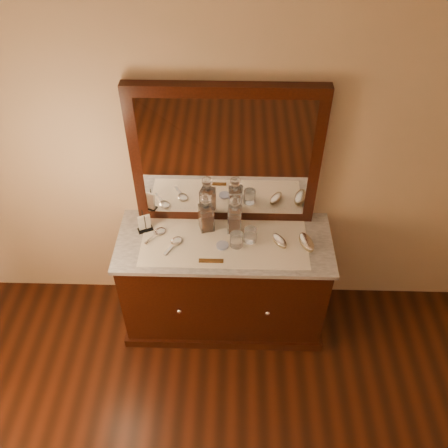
{
  "coord_description": "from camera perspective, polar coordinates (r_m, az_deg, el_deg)",
  "views": [
    {
      "loc": [
        0.06,
        -0.25,
        3.09
      ],
      "look_at": [
        0.0,
        1.85,
        1.1
      ],
      "focal_mm": 37.91,
      "sensor_mm": 36.0,
      "label": 1
    }
  ],
  "objects": [
    {
      "name": "tumblers",
      "position": [
        3.1,
        2.36,
        -1.62
      ],
      "size": [
        0.18,
        0.13,
        0.1
      ],
      "color": "white",
      "rests_on": "lace_runner"
    },
    {
      "name": "mirror_frame",
      "position": [
        3.01,
        0.18,
        8.0
      ],
      "size": [
        1.2,
        0.08,
        1.0
      ],
      "primitive_type": "cube",
      "color": "black",
      "rests_on": "marble_top"
    },
    {
      "name": "comb",
      "position": [
        3.01,
        -1.56,
        -4.45
      ],
      "size": [
        0.16,
        0.03,
        0.01
      ],
      "primitive_type": "cube",
      "rotation": [
        0.0,
        0.0,
        0.0
      ],
      "color": "brown",
      "rests_on": "lace_runner"
    },
    {
      "name": "marble_top",
      "position": [
        3.16,
        0.05,
        -2.25
      ],
      "size": [
        1.44,
        0.59,
        0.03
      ],
      "primitive_type": "cube",
      "color": "silver",
      "rests_on": "dresser_cabinet"
    },
    {
      "name": "brush_near",
      "position": [
        3.14,
        6.71,
        -2.04
      ],
      "size": [
        0.12,
        0.15,
        0.04
      ],
      "color": "#8B7755",
      "rests_on": "lace_runner"
    },
    {
      "name": "dresser_plinth",
      "position": [
        3.77,
        0.04,
        -10.74
      ],
      "size": [
        1.46,
        0.59,
        0.08
      ],
      "primitive_type": "cube",
      "color": "black",
      "rests_on": "floor"
    },
    {
      "name": "decanter_left",
      "position": [
        3.15,
        -2.16,
        1.01
      ],
      "size": [
        0.11,
        0.11,
        0.3
      ],
      "color": "#8E4114",
      "rests_on": "lace_runner"
    },
    {
      "name": "dresser_cabinet",
      "position": [
        3.47,
        0.05,
        -7.16
      ],
      "size": [
        1.4,
        0.55,
        0.82
      ],
      "primitive_type": "cube",
      "color": "black",
      "rests_on": "floor"
    },
    {
      "name": "knob_left",
      "position": [
        3.29,
        -5.41,
        -10.4
      ],
      "size": [
        0.04,
        0.04,
        0.04
      ],
      "primitive_type": "sphere",
      "color": "silver",
      "rests_on": "dresser_cabinet"
    },
    {
      "name": "napkin_rack",
      "position": [
        3.23,
        -9.56,
        0.08
      ],
      "size": [
        0.12,
        0.1,
        0.15
      ],
      "color": "black",
      "rests_on": "marble_top"
    },
    {
      "name": "hand_mirror_outer",
      "position": [
        3.21,
        -7.95,
        -1.09
      ],
      "size": [
        0.15,
        0.18,
        0.02
      ],
      "color": "silver",
      "rests_on": "lace_runner"
    },
    {
      "name": "hand_mirror_inner",
      "position": [
        3.14,
        -5.91,
        -2.24
      ],
      "size": [
        0.13,
        0.19,
        0.02
      ],
      "color": "silver",
      "rests_on": "lace_runner"
    },
    {
      "name": "pin_dish",
      "position": [
        3.1,
        -0.19,
        -2.6
      ],
      "size": [
        0.1,
        0.1,
        0.01
      ],
      "primitive_type": "cylinder",
      "rotation": [
        0.0,
        0.0,
        0.26
      ],
      "color": "white",
      "rests_on": "lace_runner"
    },
    {
      "name": "decanter_right",
      "position": [
        3.14,
        1.3,
        0.76
      ],
      "size": [
        0.09,
        0.09,
        0.29
      ],
      "color": "#8E4114",
      "rests_on": "lace_runner"
    },
    {
      "name": "knob_right",
      "position": [
        3.28,
        5.26,
        -10.63
      ],
      "size": [
        0.04,
        0.04,
        0.04
      ],
      "primitive_type": "sphere",
      "color": "silver",
      "rests_on": "dresser_cabinet"
    },
    {
      "name": "brush_far",
      "position": [
        3.15,
        9.9,
        -2.19
      ],
      "size": [
        0.12,
        0.18,
        0.05
      ],
      "color": "#8B7755",
      "rests_on": "lace_runner"
    },
    {
      "name": "lace_runner",
      "position": [
        3.13,
        0.04,
        -2.29
      ],
      "size": [
        1.1,
        0.45,
        0.0
      ],
      "primitive_type": "cube",
      "color": "white",
      "rests_on": "marble_top"
    },
    {
      "name": "mirror_glass",
      "position": [
        2.98,
        0.16,
        7.62
      ],
      "size": [
        1.06,
        0.01,
        0.86
      ],
      "primitive_type": "cube",
      "color": "white",
      "rests_on": "marble_top"
    }
  ]
}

